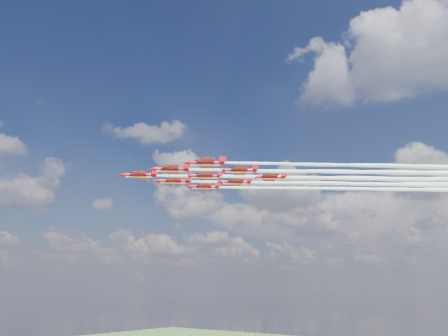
{
  "coord_description": "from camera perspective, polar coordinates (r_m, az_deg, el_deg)",
  "views": [
    {
      "loc": [
        87.77,
        -96.3,
        42.54
      ],
      "look_at": [
        11.95,
        0.91,
        77.07
      ],
      "focal_mm": 35.0,
      "sensor_mm": 36.0,
      "label": 1
    }
  ],
  "objects": [
    {
      "name": "jet_lead",
      "position": [
        144.38,
        14.95,
        -1.27
      ],
      "size": [
        103.53,
        90.57,
        3.1
      ],
      "rotation": [
        0.0,
        0.0,
        0.72
      ],
      "color": "red"
    },
    {
      "name": "jet_row2_port",
      "position": [
        141.28,
        19.81,
        -0.55
      ],
      "size": [
        103.53,
        90.57,
        3.1
      ],
      "rotation": [
        0.0,
        0.0,
        0.72
      ],
      "color": "red"
    },
    {
      "name": "jet_row2_starb",
      "position": [
        154.52,
        17.74,
        -1.98
      ],
      "size": [
        103.53,
        90.57,
        3.1
      ],
      "rotation": [
        0.0,
        0.0,
        0.72
      ],
      "color": "red"
    },
    {
      "name": "jet_row3_port",
      "position": [
        139.25,
        24.84,
        0.19
      ],
      "size": [
        103.53,
        90.57,
        3.1
      ],
      "rotation": [
        0.0,
        0.0,
        0.72
      ],
      "color": "red"
    },
    {
      "name": "jet_row3_centre",
      "position": [
        151.95,
        22.32,
        -1.32
      ],
      "size": [
        103.53,
        90.57,
        3.1
      ],
      "rotation": [
        0.0,
        0.0,
        0.72
      ],
      "color": "red"
    },
    {
      "name": "jet_row3_starb",
      "position": [
        165.0,
        20.19,
        -2.6
      ],
      "size": [
        103.53,
        90.57,
        3.1
      ],
      "rotation": [
        0.0,
        0.0,
        0.72
      ],
      "color": "red"
    },
    {
      "name": "jet_row4_port",
      "position": [
        150.41,
        27.01,
        -0.64
      ],
      "size": [
        103.53,
        90.57,
        3.1
      ],
      "rotation": [
        0.0,
        0.0,
        0.72
      ],
      "color": "red"
    },
    {
      "name": "jet_row4_starb",
      "position": [
        162.91,
        24.5,
        -1.98
      ],
      "size": [
        103.53,
        90.57,
        3.1
      ],
      "rotation": [
        0.0,
        0.0,
        0.72
      ],
      "color": "red"
    }
  ]
}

